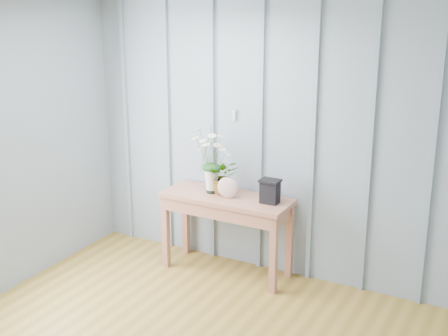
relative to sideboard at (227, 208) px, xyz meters
The scene contains 6 objects.
room_shell 1.79m from the sideboard, 66.55° to the right, with size 4.00×4.50×2.50m.
sideboard is the anchor object (origin of this frame).
daisy_vase 0.53m from the sideboard, behind, with size 0.44×0.33×0.62m.
spider_plant 0.29m from the sideboard, 137.61° to the left, with size 0.29×0.25×0.33m, color #153D18.
felt_disc_vessel 0.22m from the sideboard, 52.38° to the right, with size 0.20×0.06×0.20m, color #944E58.
carved_box 0.48m from the sideboard, ahead, with size 0.18×0.14×0.21m.
Camera 1 is at (2.04, -2.72, 2.66)m, focal length 50.00 mm.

